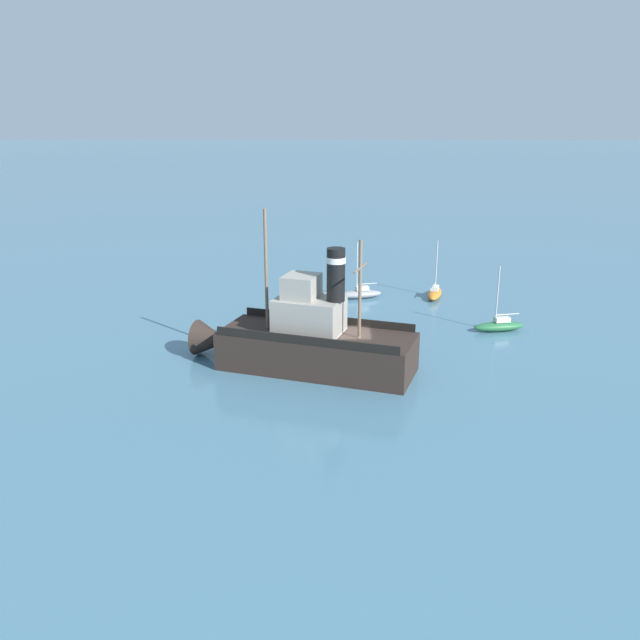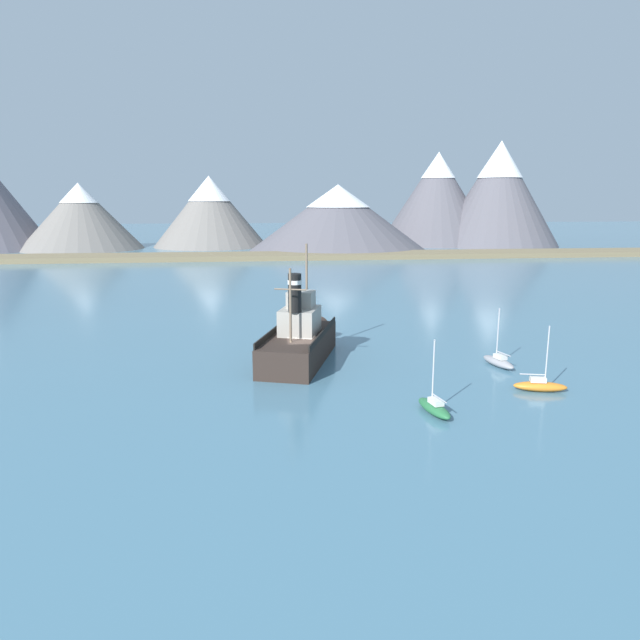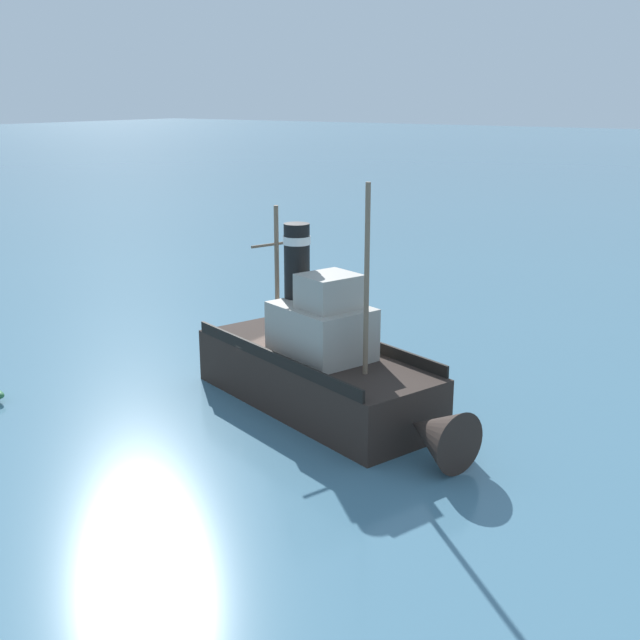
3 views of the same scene
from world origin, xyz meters
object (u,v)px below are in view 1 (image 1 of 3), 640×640
sailboat_grey (360,293)px  sailboat_orange (435,293)px  sailboat_green (499,325)px  old_tugboat (308,341)px

sailboat_grey → sailboat_orange: bearing=-86.7°
sailboat_orange → sailboat_green: same height
old_tugboat → sailboat_green: (7.71, -13.73, -1.40)m
sailboat_orange → old_tugboat: bearing=148.5°
sailboat_grey → sailboat_green: bearing=-131.2°
sailboat_grey → sailboat_green: 13.14m
sailboat_orange → sailboat_grey: bearing=93.3°
old_tugboat → sailboat_orange: size_ratio=3.01×
sailboat_orange → sailboat_green: size_ratio=1.00×
sailboat_green → sailboat_grey: bearing=48.8°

